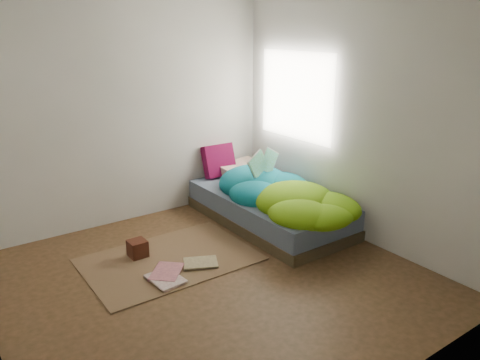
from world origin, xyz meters
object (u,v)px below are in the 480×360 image
(wooden_box, at_px, (138,248))
(floor_book_b, at_px, (153,271))
(pillow_magenta, at_px, (219,161))
(floor_book_a, at_px, (153,284))
(bed, at_px, (269,208))
(open_book, at_px, (264,154))

(wooden_box, relative_size, floor_book_b, 0.49)
(wooden_box, height_order, floor_book_b, wooden_box)
(pillow_magenta, bearing_deg, floor_book_a, -136.67)
(pillow_magenta, xyz_separation_m, floor_book_a, (-1.63, -1.44, -0.52))
(bed, bearing_deg, floor_book_a, -162.89)
(floor_book_b, bearing_deg, wooden_box, 130.22)
(pillow_magenta, bearing_deg, open_book, -83.63)
(floor_book_b, bearing_deg, pillow_magenta, 82.73)
(bed, xyz_separation_m, open_book, (-0.02, 0.08, 0.64))
(wooden_box, xyz_separation_m, floor_book_a, (-0.12, -0.59, -0.07))
(pillow_magenta, height_order, wooden_box, pillow_magenta)
(pillow_magenta, bearing_deg, bed, -82.96)
(bed, distance_m, floor_book_b, 1.66)
(bed, xyz_separation_m, floor_book_b, (-1.62, -0.33, -0.14))
(open_book, height_order, wooden_box, open_book)
(open_book, xyz_separation_m, floor_book_a, (-1.70, -0.61, -0.78))
(bed, height_order, floor_book_a, bed)
(wooden_box, distance_m, floor_book_b, 0.40)
(floor_book_b, bearing_deg, open_book, 57.97)
(open_book, bearing_deg, wooden_box, 169.60)
(bed, xyz_separation_m, pillow_magenta, (-0.08, 0.92, 0.38))
(floor_book_a, height_order, floor_book_b, floor_book_b)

